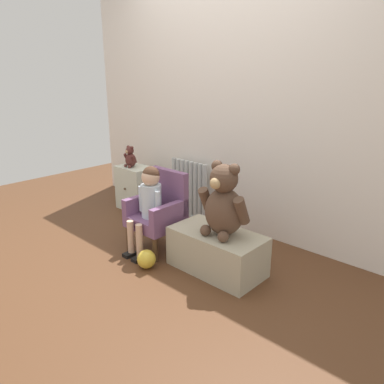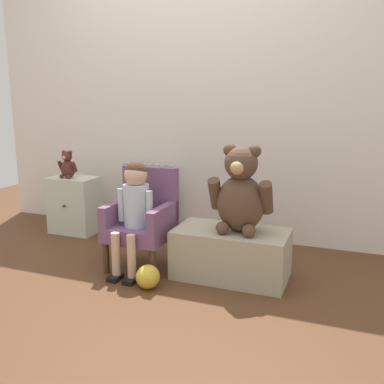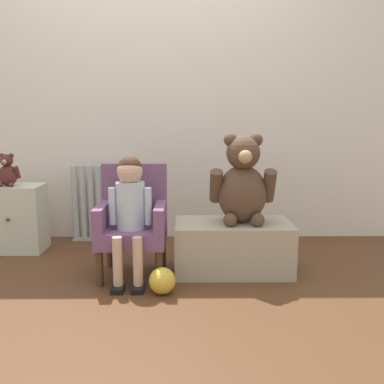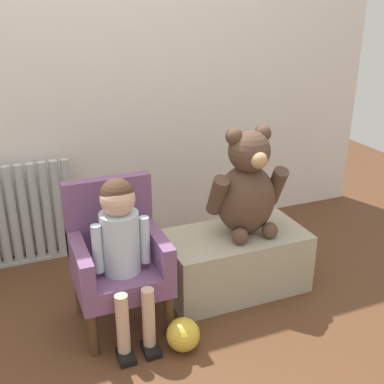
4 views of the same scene
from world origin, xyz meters
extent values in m
plane|color=#55331D|center=(0.00, 0.00, 0.00)|extent=(6.00, 6.00, 0.00)
cube|color=silver|center=(0.00, 1.29, 1.20)|extent=(3.80, 0.05, 2.40)
cylinder|color=#B4BABA|center=(-0.60, 1.17, 0.31)|extent=(0.05, 0.05, 0.58)
cylinder|color=#B4BABA|center=(-0.54, 1.17, 0.31)|extent=(0.05, 0.05, 0.58)
cylinder|color=#B4BABA|center=(-0.48, 1.17, 0.31)|extent=(0.05, 0.05, 0.58)
cylinder|color=#B4BABA|center=(-0.41, 1.17, 0.31)|extent=(0.05, 0.05, 0.58)
cylinder|color=#B4BABA|center=(-0.35, 1.17, 0.31)|extent=(0.05, 0.05, 0.58)
cylinder|color=#B4BABA|center=(-0.29, 1.17, 0.31)|extent=(0.05, 0.05, 0.58)
cylinder|color=#B4BABA|center=(-0.23, 1.17, 0.31)|extent=(0.05, 0.05, 0.58)
cylinder|color=#B4BABA|center=(-0.17, 1.17, 0.31)|extent=(0.05, 0.05, 0.58)
cube|color=#B4BABA|center=(-0.38, 1.17, 0.01)|extent=(0.50, 0.05, 0.02)
cube|color=beige|center=(-0.97, 0.92, 0.24)|extent=(0.40, 0.27, 0.48)
sphere|color=#4C3823|center=(-0.97, 0.77, 0.27)|extent=(0.02, 0.02, 0.02)
cube|color=#764C74|center=(-0.06, 0.41, 0.26)|extent=(0.41, 0.39, 0.10)
cube|color=#764C74|center=(-0.06, 0.58, 0.49)|extent=(0.41, 0.06, 0.37)
cube|color=#764C74|center=(-0.23, 0.41, 0.38)|extent=(0.06, 0.39, 0.14)
cube|color=#764C74|center=(0.12, 0.41, 0.38)|extent=(0.06, 0.39, 0.14)
cylinder|color=#4C331E|center=(-0.23, 0.25, 0.11)|extent=(0.04, 0.04, 0.21)
cylinder|color=#4C331E|center=(0.11, 0.25, 0.11)|extent=(0.04, 0.04, 0.21)
cylinder|color=#4C331E|center=(-0.23, 0.58, 0.11)|extent=(0.04, 0.04, 0.21)
cylinder|color=#4C331E|center=(0.11, 0.58, 0.11)|extent=(0.04, 0.04, 0.21)
cylinder|color=silver|center=(-0.06, 0.37, 0.45)|extent=(0.17, 0.17, 0.28)
sphere|color=#D8AD8E|center=(-0.06, 0.37, 0.65)|extent=(0.15, 0.15, 0.15)
sphere|color=#472D1E|center=(-0.06, 0.38, 0.67)|extent=(0.14, 0.14, 0.14)
cylinder|color=#D8AD8E|center=(-0.11, 0.18, 0.17)|extent=(0.06, 0.06, 0.28)
cube|color=black|center=(-0.11, 0.16, 0.01)|extent=(0.07, 0.11, 0.03)
cylinder|color=#D8AD8E|center=(0.00, 0.18, 0.17)|extent=(0.06, 0.06, 0.28)
cube|color=black|center=(0.00, 0.16, 0.01)|extent=(0.07, 0.11, 0.03)
cylinder|color=silver|center=(-0.16, 0.35, 0.45)|extent=(0.04, 0.04, 0.22)
cylinder|color=silver|center=(0.05, 0.35, 0.45)|extent=(0.04, 0.04, 0.22)
cube|color=#ABA288|center=(0.56, 0.48, 0.16)|extent=(0.72, 0.39, 0.32)
ellipsoid|color=brown|center=(0.62, 0.49, 0.50)|extent=(0.30, 0.26, 0.36)
sphere|color=brown|center=(0.62, 0.48, 0.75)|extent=(0.21, 0.21, 0.21)
sphere|color=tan|center=(0.62, 0.38, 0.74)|extent=(0.08, 0.08, 0.08)
sphere|color=brown|center=(0.54, 0.49, 0.83)|extent=(0.08, 0.08, 0.08)
sphere|color=brown|center=(0.69, 0.49, 0.83)|extent=(0.08, 0.08, 0.08)
cylinder|color=brown|center=(0.45, 0.48, 0.55)|extent=(0.08, 0.16, 0.22)
cylinder|color=brown|center=(0.78, 0.48, 0.55)|extent=(0.08, 0.16, 0.22)
sphere|color=brown|center=(0.53, 0.38, 0.36)|extent=(0.08, 0.08, 0.08)
sphere|color=brown|center=(0.70, 0.38, 0.36)|extent=(0.08, 0.08, 0.08)
ellipsoid|color=#512623|center=(-0.99, 0.89, 0.56)|extent=(0.13, 0.11, 0.15)
sphere|color=#512623|center=(-0.99, 0.89, 0.67)|extent=(0.09, 0.09, 0.09)
sphere|color=tan|center=(-0.99, 0.85, 0.66)|extent=(0.03, 0.03, 0.03)
sphere|color=#512623|center=(-1.02, 0.89, 0.70)|extent=(0.03, 0.03, 0.03)
sphere|color=#512623|center=(-0.96, 0.89, 0.70)|extent=(0.03, 0.03, 0.03)
cylinder|color=#512623|center=(-1.06, 0.89, 0.58)|extent=(0.03, 0.07, 0.09)
cylinder|color=#512623|center=(-0.92, 0.89, 0.58)|extent=(0.03, 0.07, 0.09)
sphere|color=#512623|center=(-1.03, 0.85, 0.50)|extent=(0.03, 0.03, 0.03)
sphere|color=#512623|center=(-0.96, 0.85, 0.50)|extent=(0.03, 0.03, 0.03)
sphere|color=gold|center=(0.14, 0.13, 0.07)|extent=(0.15, 0.15, 0.15)
camera|label=1|loc=(2.19, -1.55, 1.48)|focal=35.00mm
camera|label=2|loc=(1.28, -2.05, 1.14)|focal=40.00mm
camera|label=3|loc=(0.28, -2.11, 0.97)|focal=40.00mm
camera|label=4|loc=(-0.47, -1.46, 1.45)|focal=45.00mm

